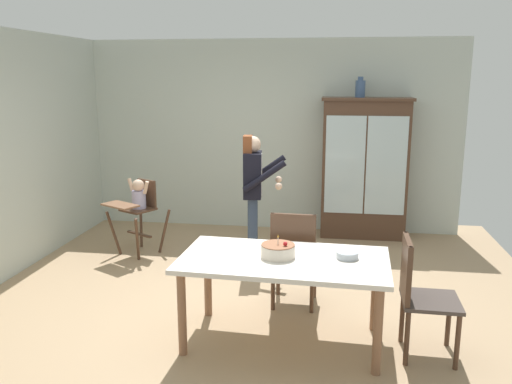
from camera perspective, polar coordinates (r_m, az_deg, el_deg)
The scene contains 11 objects.
ground_plane at distance 5.40m, azimuth -1.91°, elevation -11.48°, with size 6.24×6.24×0.00m, color tan.
wall_back at distance 7.58m, azimuth 1.62°, elevation 6.09°, with size 5.32×0.06×2.70m, color beige.
china_cabinet at distance 7.33m, azimuth 11.65°, elevation 2.56°, with size 1.20×0.48×1.91m.
ceramic_vase at distance 7.23m, azimuth 11.22°, elevation 10.96°, with size 0.13×0.13×0.27m.
high_chair_with_toddler at distance 6.67m, azimuth -12.64°, elevation -1.16°, with size 0.78×0.84×0.95m.
adult_person at distance 6.08m, azimuth -0.29°, elevation 0.85°, with size 0.54×0.52×1.53m.
dining_table at distance 4.36m, azimuth 3.01°, elevation -8.21°, with size 1.73×0.99×0.74m.
birthday_cake at distance 4.33m, azimuth 2.39°, elevation -6.35°, with size 0.28×0.28×0.19m.
serving_bowl at distance 4.37m, azimuth 9.86°, elevation -6.74°, with size 0.18×0.18×0.06m, color #B2BCC6.
dining_chair_far_side at distance 5.02m, azimuth 4.12°, elevation -6.58°, with size 0.45×0.45×0.96m.
dining_chair_right_end at distance 4.38m, azimuth 17.13°, elevation -10.01°, with size 0.45×0.45×0.96m.
Camera 1 is at (0.91, -4.85, 2.19)m, focal length 36.94 mm.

